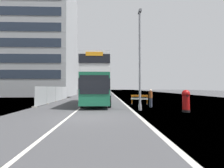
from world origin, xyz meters
name	(u,v)px	position (x,y,z in m)	size (l,w,h in m)	color
ground	(97,118)	(0.65, 0.08, -0.05)	(140.00, 280.00, 0.10)	#424244
double_decker_bus	(97,81)	(0.25, 8.64, 2.61)	(2.92, 11.01, 4.91)	#196042
lamppost_foreground	(140,63)	(4.02, 3.22, 3.89)	(0.29, 0.70, 8.24)	gray
red_pillar_postbox	(186,100)	(7.31, 2.05, 0.93)	(0.61, 0.61, 1.69)	black
roadworks_barrier	(139,98)	(4.92, 8.22, 0.66)	(1.85, 0.81, 1.06)	orange
construction_site_fence	(55,94)	(-5.36, 12.25, 0.97)	(0.44, 13.80, 2.03)	#A8AAAD
car_oncoming_near	(106,91)	(1.32, 26.20, 1.07)	(1.95, 4.47, 2.31)	gray
car_receding_mid	(104,91)	(0.61, 35.89, 1.02)	(1.95, 4.36, 2.18)	black
bare_tree_far_verge_near	(56,86)	(-13.87, 43.53, 2.26)	(2.78, 2.57, 4.44)	#4C3D2D
bare_tree_far_verge_mid	(53,87)	(-14.45, 42.43, 2.11)	(2.19, 2.50, 4.57)	#4C3D2D
pedestrian_at_kerb	(151,98)	(5.47, 5.46, 0.85)	(0.34, 0.34, 1.70)	#2D3342
backdrop_office_block	(4,42)	(-21.79, 29.46, 12.05)	(30.83, 13.25, 24.09)	#9EA0A3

